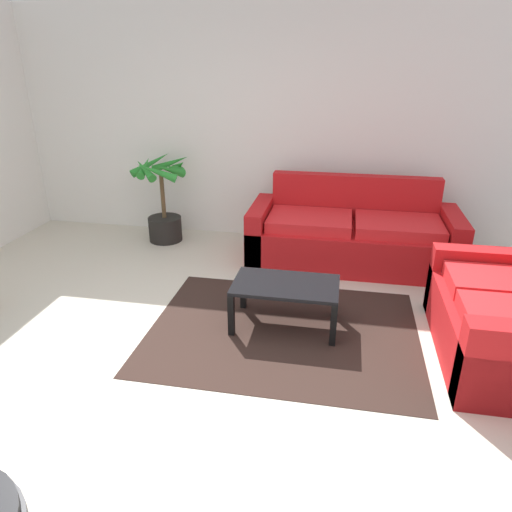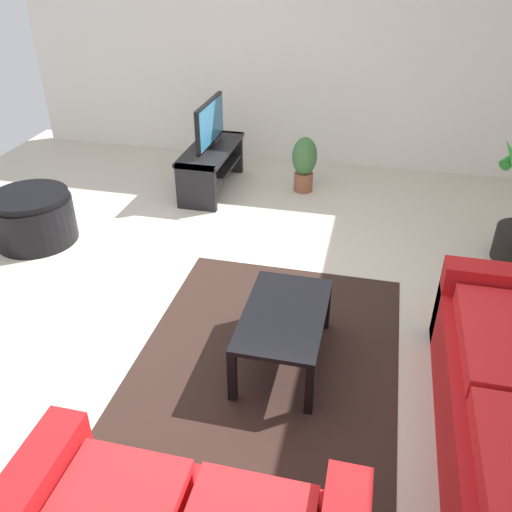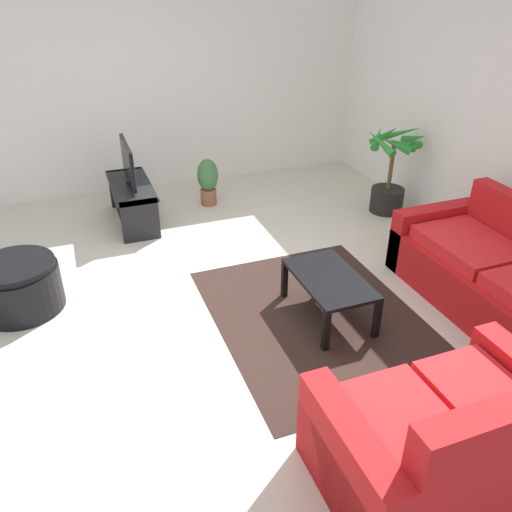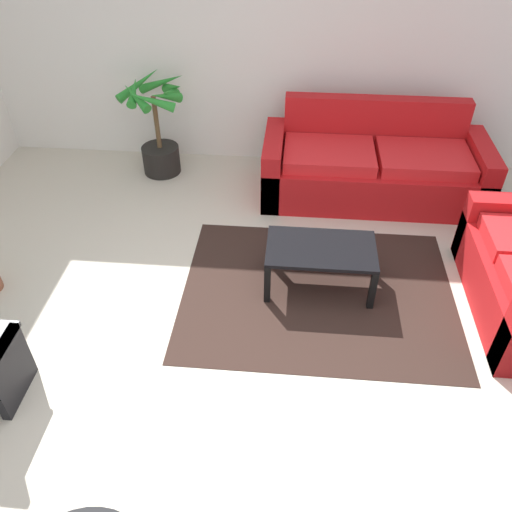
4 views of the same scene
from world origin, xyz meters
TOP-DOWN VIEW (x-y plane):
  - ground_plane at (0.00, 0.00)m, footprint 6.60×6.60m
  - wall_back at (0.00, 3.00)m, footprint 6.00×0.06m
  - couch_main at (1.13, 2.28)m, footprint 2.19×0.90m
  - couch_loveseat at (2.28, 0.71)m, footprint 0.90×1.43m
  - coffee_table at (0.60, 0.84)m, footprint 0.87×0.51m
  - area_rug at (0.60, 0.74)m, footprint 2.20×1.70m
  - potted_palm at (-1.11, 2.56)m, footprint 0.77×0.73m

SIDE VIEW (x-z plane):
  - ground_plane at x=0.00m, z-range 0.00..0.00m
  - area_rug at x=0.60m, z-range 0.00..0.01m
  - couch_loveseat at x=2.28m, z-range -0.15..0.75m
  - couch_main at x=1.13m, z-range -0.15..0.75m
  - coffee_table at x=0.60m, z-range 0.14..0.53m
  - potted_palm at x=-1.11m, z-range -0.06..1.00m
  - wall_back at x=0.00m, z-range 0.00..2.70m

